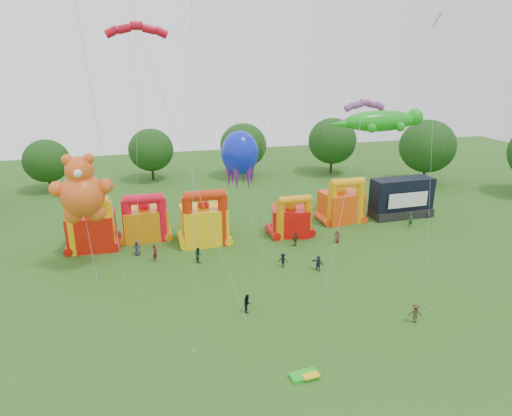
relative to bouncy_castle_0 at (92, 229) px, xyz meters
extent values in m
plane|color=#305718|center=(16.18, -27.67, -2.45)|extent=(160.00, 160.00, 0.00)
cylinder|color=#352314|center=(53.04, 14.86, -0.59)|extent=(0.44, 0.44, 3.72)
ellipsoid|color=#183D12|center=(53.04, 14.86, 3.95)|extent=(9.30, 9.30, 8.89)
cylinder|color=#352314|center=(40.39, 25.34, -0.70)|extent=(0.44, 0.44, 3.51)
ellipsoid|color=#183D12|center=(40.39, 25.34, 3.59)|extent=(8.77, 8.78, 8.39)
cylinder|color=#352314|center=(24.05, 27.04, -0.80)|extent=(0.44, 0.44, 3.30)
ellipsoid|color=#183D12|center=(24.05, 27.04, 3.23)|extent=(8.25, 8.25, 7.88)
cylinder|color=#352314|center=(8.03, 29.02, -0.91)|extent=(0.44, 0.44, 3.09)
ellipsoid|color=#183D12|center=(8.03, 29.02, 2.87)|extent=(7.73, 7.72, 7.38)
cylinder|color=#352314|center=(-8.44, 26.25, -1.01)|extent=(0.44, 0.44, 2.88)
ellipsoid|color=#183D12|center=(-8.44, 26.25, 2.51)|extent=(7.20, 7.20, 6.88)
cube|color=red|center=(0.00, 0.28, -0.40)|extent=(5.27, 4.32, 4.11)
cylinder|color=#FFB00D|center=(-1.97, -1.19, 0.48)|extent=(1.11, 1.11, 5.87)
cylinder|color=#FFB00D|center=(1.97, -1.19, 0.48)|extent=(1.11, 1.11, 5.87)
cylinder|color=#FFB00D|center=(0.00, -1.19, 3.42)|extent=(4.50, 1.17, 1.17)
sphere|color=#FFB00D|center=(0.00, 0.28, 1.96)|extent=(1.40, 1.40, 1.40)
cube|color=orange|center=(5.93, 1.90, -0.58)|extent=(5.40, 4.44, 3.74)
cylinder|color=red|center=(3.93, 0.41, 0.22)|extent=(1.13, 1.13, 5.34)
cylinder|color=red|center=(7.93, 0.41, 0.22)|extent=(1.13, 1.13, 5.34)
cylinder|color=red|center=(5.93, 0.41, 2.89)|extent=(4.57, 1.19, 1.19)
sphere|color=red|center=(5.93, 1.90, 1.58)|extent=(1.40, 1.40, 1.40)
cube|color=yellow|center=(12.59, -1.27, -0.28)|extent=(5.28, 4.28, 4.33)
cylinder|color=red|center=(10.58, -2.77, 0.64)|extent=(1.14, 1.14, 6.19)
cylinder|color=red|center=(14.60, -2.77, 0.64)|extent=(1.14, 1.14, 6.19)
cylinder|color=red|center=(12.59, -2.77, 3.74)|extent=(4.59, 1.19, 1.19)
sphere|color=red|center=(12.59, -1.27, 2.18)|extent=(1.40, 1.40, 1.40)
cube|color=red|center=(23.21, -1.54, -0.76)|extent=(5.24, 4.59, 3.39)
cylinder|color=orange|center=(21.46, -2.84, -0.03)|extent=(0.99, 0.99, 4.84)
cylinder|color=orange|center=(24.96, -2.84, -0.03)|extent=(0.99, 0.99, 4.84)
cylinder|color=orange|center=(23.21, -2.84, 2.39)|extent=(3.99, 1.04, 1.04)
sphere|color=orange|center=(23.21, -1.54, 1.24)|extent=(1.40, 1.40, 1.40)
cube|color=#F9480D|center=(31.27, 1.42, -0.48)|extent=(5.59, 4.75, 3.94)
cylinder|color=#EFA30C|center=(29.31, -0.04, 0.36)|extent=(1.11, 1.11, 5.63)
cylinder|color=#EFA30C|center=(33.23, -0.04, 0.36)|extent=(1.11, 1.11, 5.63)
cylinder|color=#EFA30C|center=(31.27, -0.04, 3.18)|extent=(4.47, 1.16, 1.16)
sphere|color=#EFA30C|center=(31.27, 1.42, 1.79)|extent=(1.40, 1.40, 1.40)
cube|color=black|center=(39.95, 0.71, -1.90)|extent=(8.52, 3.39, 1.10)
cube|color=black|center=(39.95, 0.91, 0.76)|extent=(8.51, 2.98, 4.22)
cube|color=white|center=(39.95, -0.71, 0.34)|extent=(5.82, 0.24, 1.98)
cylinder|color=black|center=(36.57, -0.55, -2.05)|extent=(0.30, 0.90, 0.90)
cylinder|color=black|center=(43.33, -0.55, -2.05)|extent=(0.30, 0.90, 0.90)
sphere|color=#E85619|center=(0.10, -5.11, 5.48)|extent=(4.31, 4.31, 4.31)
sphere|color=#E85619|center=(0.10, -5.11, 8.03)|extent=(2.75, 2.75, 2.75)
sphere|color=#E85619|center=(-0.88, -5.11, 9.11)|extent=(1.08, 1.08, 1.08)
sphere|color=#E85619|center=(1.08, -5.11, 9.11)|extent=(1.08, 1.08, 1.08)
sphere|color=#E85619|center=(-2.15, -5.11, 6.26)|extent=(1.57, 1.57, 1.57)
sphere|color=#E85619|center=(2.36, -5.11, 6.26)|extent=(1.57, 1.57, 1.57)
sphere|color=#E85619|center=(-0.97, -5.11, 3.52)|extent=(1.76, 1.76, 1.76)
sphere|color=#E85619|center=(1.18, -5.11, 3.52)|extent=(1.76, 1.76, 1.76)
sphere|color=white|center=(0.10, -6.43, 8.03)|extent=(0.78, 0.78, 0.78)
ellipsoid|color=#17A218|center=(36.94, 3.01, 10.37)|extent=(10.45, 3.27, 2.78)
sphere|color=#17A218|center=(42.04, 3.01, 10.68)|extent=(2.25, 2.25, 2.25)
cone|color=#17A218|center=(31.63, 3.01, 10.17)|extent=(4.08, 1.63, 1.63)
sphere|color=#17A218|center=(38.98, 4.64, 9.76)|extent=(1.22, 1.22, 1.22)
sphere|color=#17A218|center=(38.98, 1.38, 9.76)|extent=(1.22, 1.22, 1.22)
sphere|color=#17A218|center=(34.89, 4.64, 9.76)|extent=(1.22, 1.22, 1.22)
sphere|color=#17A218|center=(34.89, 1.38, 9.76)|extent=(1.22, 1.22, 1.22)
ellipsoid|color=#0D20CF|center=(17.29, -0.03, 7.72)|extent=(4.35, 4.35, 5.22)
cone|color=#591E8C|center=(18.71, -0.03, 5.33)|extent=(0.98, 0.98, 3.48)
cone|color=#591E8C|center=(18.00, 1.20, 5.33)|extent=(0.98, 0.98, 3.48)
cone|color=#591E8C|center=(16.58, 1.20, 5.33)|extent=(0.98, 0.98, 3.48)
cone|color=#591E8C|center=(15.88, -0.03, 5.33)|extent=(0.98, 0.98, 3.48)
cone|color=#591E8C|center=(16.58, -1.25, 5.33)|extent=(0.98, 0.98, 3.48)
cone|color=#591E8C|center=(18.00, -1.25, 5.33)|extent=(0.98, 0.98, 3.48)
cube|color=silver|center=(31.21, -14.87, 21.52)|extent=(1.02, 1.02, 1.10)
cube|color=green|center=(15.62, -26.81, -2.33)|extent=(2.09, 1.20, 0.24)
cube|color=yellow|center=(16.02, -27.11, -2.19)|extent=(1.25, 0.72, 0.10)
imported|color=#24233A|center=(4.82, -3.16, -1.62)|extent=(0.81, 0.53, 1.66)
imported|color=#4D161C|center=(6.67, -5.11, -1.52)|extent=(0.71, 0.81, 1.86)
imported|color=#163828|center=(11.10, -6.68, -1.60)|extent=(0.93, 1.02, 1.70)
imported|color=black|center=(19.50, -10.07, -1.69)|extent=(1.13, 0.90, 1.53)
imported|color=#3D3518|center=(22.58, -5.20, -1.61)|extent=(1.07, 0.79, 1.69)
imported|color=#282A43|center=(22.77, -11.69, -1.65)|extent=(1.16, 1.51, 1.59)
imported|color=#551F18|center=(27.69, -5.49, -1.69)|extent=(0.89, 0.78, 1.53)
imported|color=#1B4322|center=(38.95, -3.24, -1.47)|extent=(0.83, 0.67, 1.96)
imported|color=black|center=(13.85, -17.56, -1.64)|extent=(0.72, 0.87, 1.63)
imported|color=#3C3518|center=(26.88, -22.76, -1.60)|extent=(1.24, 0.95, 1.70)
camera|label=1|loc=(5.73, -51.19, 18.79)|focal=32.00mm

